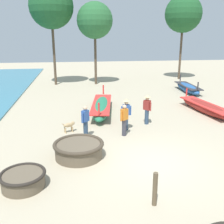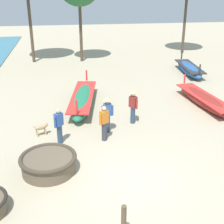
{
  "view_description": "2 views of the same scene",
  "coord_description": "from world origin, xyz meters",
  "px_view_note": "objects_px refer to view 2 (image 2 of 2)",
  "views": [
    {
      "loc": [
        -2.92,
        -8.89,
        4.76
      ],
      "look_at": [
        -1.06,
        3.85,
        0.96
      ],
      "focal_mm": 42.0,
      "sensor_mm": 36.0,
      "label": 1
    },
    {
      "loc": [
        -1.98,
        -8.84,
        6.38
      ],
      "look_at": [
        -0.08,
        4.16,
        0.77
      ],
      "focal_mm": 50.0,
      "sensor_mm": 36.0,
      "label": 2
    }
  ],
  "objects_px": {
    "long_boat_ochre_hull": "(83,99)",
    "mooring_post_shoreline": "(124,222)",
    "dog": "(42,128)",
    "coracle_front_left": "(48,163)",
    "fisherman_hauling": "(133,104)",
    "fisherman_standing_right": "(104,122)",
    "fisherman_by_coracle": "(59,125)",
    "fisherman_with_hat": "(107,112)",
    "long_boat_white_hull": "(204,100)",
    "long_boat_red_hull": "(189,69)"
  },
  "relations": [
    {
      "from": "fisherman_standing_right",
      "to": "long_boat_ochre_hull",
      "type": "bearing_deg",
      "value": 99.53
    },
    {
      "from": "fisherman_hauling",
      "to": "fisherman_with_hat",
      "type": "height_order",
      "value": "same"
    },
    {
      "from": "long_boat_ochre_hull",
      "to": "fisherman_hauling",
      "type": "xyz_separation_m",
      "value": [
        2.24,
        -2.54,
        0.58
      ]
    },
    {
      "from": "fisherman_with_hat",
      "to": "dog",
      "type": "bearing_deg",
      "value": 178.29
    },
    {
      "from": "long_boat_white_hull",
      "to": "fisherman_by_coracle",
      "type": "bearing_deg",
      "value": -157.7
    },
    {
      "from": "fisherman_by_coracle",
      "to": "fisherman_with_hat",
      "type": "relative_size",
      "value": 0.94
    },
    {
      "from": "coracle_front_left",
      "to": "fisherman_by_coracle",
      "type": "distance_m",
      "value": 2.18
    },
    {
      "from": "dog",
      "to": "long_boat_ochre_hull",
      "type": "bearing_deg",
      "value": 58.19
    },
    {
      "from": "fisherman_hauling",
      "to": "fisherman_with_hat",
      "type": "relative_size",
      "value": 1.0
    },
    {
      "from": "coracle_front_left",
      "to": "fisherman_hauling",
      "type": "relative_size",
      "value": 1.22
    },
    {
      "from": "dog",
      "to": "coracle_front_left",
      "type": "bearing_deg",
      "value": -82.02
    },
    {
      "from": "coracle_front_left",
      "to": "fisherman_hauling",
      "type": "bearing_deg",
      "value": 43.28
    },
    {
      "from": "fisherman_with_hat",
      "to": "mooring_post_shoreline",
      "type": "distance_m",
      "value": 6.32
    },
    {
      "from": "long_boat_ochre_hull",
      "to": "mooring_post_shoreline",
      "type": "relative_size",
      "value": 5.39
    },
    {
      "from": "long_boat_ochre_hull",
      "to": "dog",
      "type": "height_order",
      "value": "long_boat_ochre_hull"
    },
    {
      "from": "dog",
      "to": "mooring_post_shoreline",
      "type": "xyz_separation_m",
      "value": [
        2.51,
        -6.38,
        0.15
      ]
    },
    {
      "from": "fisherman_by_coracle",
      "to": "mooring_post_shoreline",
      "type": "relative_size",
      "value": 1.51
    },
    {
      "from": "dog",
      "to": "long_boat_white_hull",
      "type": "bearing_deg",
      "value": 15.32
    },
    {
      "from": "fisherman_hauling",
      "to": "long_boat_red_hull",
      "type": "bearing_deg",
      "value": 53.1
    },
    {
      "from": "coracle_front_left",
      "to": "long_boat_ochre_hull",
      "type": "xyz_separation_m",
      "value": [
        1.58,
        6.13,
        0.02
      ]
    },
    {
      "from": "fisherman_hauling",
      "to": "dog",
      "type": "distance_m",
      "value": 4.32
    },
    {
      "from": "fisherman_standing_right",
      "to": "fisherman_by_coracle",
      "type": "distance_m",
      "value": 1.87
    },
    {
      "from": "fisherman_by_coracle",
      "to": "mooring_post_shoreline",
      "type": "bearing_deg",
      "value": -72.84
    },
    {
      "from": "long_boat_white_hull",
      "to": "long_boat_ochre_hull",
      "type": "distance_m",
      "value": 6.61
    },
    {
      "from": "fisherman_hauling",
      "to": "fisherman_by_coracle",
      "type": "distance_m",
      "value": 3.75
    },
    {
      "from": "long_boat_white_hull",
      "to": "mooring_post_shoreline",
      "type": "xyz_separation_m",
      "value": [
        -6.03,
        -8.72,
        0.19
      ]
    },
    {
      "from": "coracle_front_left",
      "to": "fisherman_hauling",
      "type": "height_order",
      "value": "fisherman_hauling"
    },
    {
      "from": "long_boat_white_hull",
      "to": "fisherman_with_hat",
      "type": "distance_m",
      "value": 6.16
    },
    {
      "from": "fisherman_hauling",
      "to": "mooring_post_shoreline",
      "type": "relative_size",
      "value": 1.6
    },
    {
      "from": "long_boat_ochre_hull",
      "to": "long_boat_red_hull",
      "type": "bearing_deg",
      "value": 32.95
    },
    {
      "from": "coracle_front_left",
      "to": "mooring_post_shoreline",
      "type": "distance_m",
      "value": 4.04
    },
    {
      "from": "fisherman_standing_right",
      "to": "fisherman_with_hat",
      "type": "bearing_deg",
      "value": 72.48
    },
    {
      "from": "fisherman_hauling",
      "to": "long_boat_ochre_hull",
      "type": "bearing_deg",
      "value": 131.43
    },
    {
      "from": "long_boat_white_hull",
      "to": "fisherman_standing_right",
      "type": "relative_size",
      "value": 3.24
    },
    {
      "from": "fisherman_with_hat",
      "to": "coracle_front_left",
      "type": "bearing_deg",
      "value": -131.39
    },
    {
      "from": "fisherman_with_hat",
      "to": "mooring_post_shoreline",
      "type": "xyz_separation_m",
      "value": [
        -0.41,
        -6.29,
        -0.44
      ]
    },
    {
      "from": "long_boat_white_hull",
      "to": "fisherman_with_hat",
      "type": "relative_size",
      "value": 3.05
    },
    {
      "from": "coracle_front_left",
      "to": "fisherman_standing_right",
      "type": "xyz_separation_m",
      "value": [
        2.26,
        2.07,
        0.48
      ]
    },
    {
      "from": "fisherman_standing_right",
      "to": "dog",
      "type": "bearing_deg",
      "value": 162.2
    },
    {
      "from": "long_boat_red_hull",
      "to": "long_boat_white_hull",
      "type": "xyz_separation_m",
      "value": [
        -1.52,
        -6.09,
        -0.02
      ]
    },
    {
      "from": "long_boat_ochre_hull",
      "to": "mooring_post_shoreline",
      "type": "xyz_separation_m",
      "value": [
        0.52,
        -9.58,
        0.15
      ]
    },
    {
      "from": "long_boat_ochre_hull",
      "to": "mooring_post_shoreline",
      "type": "height_order",
      "value": "long_boat_ochre_hull"
    },
    {
      "from": "long_boat_ochre_hull",
      "to": "fisherman_standing_right",
      "type": "relative_size",
      "value": 3.58
    },
    {
      "from": "fisherman_standing_right",
      "to": "fisherman_with_hat",
      "type": "relative_size",
      "value": 0.94
    },
    {
      "from": "fisherman_by_coracle",
      "to": "coracle_front_left",
      "type": "bearing_deg",
      "value": -100.43
    },
    {
      "from": "fisherman_hauling",
      "to": "fisherman_standing_right",
      "type": "distance_m",
      "value": 2.18
    },
    {
      "from": "long_boat_red_hull",
      "to": "fisherman_by_coracle",
      "type": "bearing_deg",
      "value": -134.97
    },
    {
      "from": "mooring_post_shoreline",
      "to": "fisherman_by_coracle",
      "type": "bearing_deg",
      "value": 107.16
    },
    {
      "from": "fisherman_by_coracle",
      "to": "dog",
      "type": "xyz_separation_m",
      "value": [
        -0.79,
        0.84,
        -0.46
      ]
    },
    {
      "from": "fisherman_with_hat",
      "to": "dog",
      "type": "relative_size",
      "value": 2.55
    }
  ]
}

